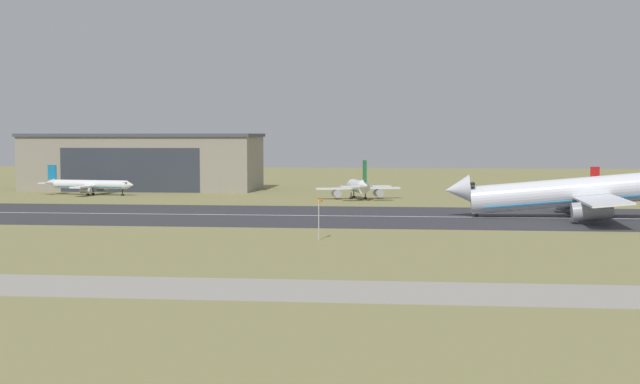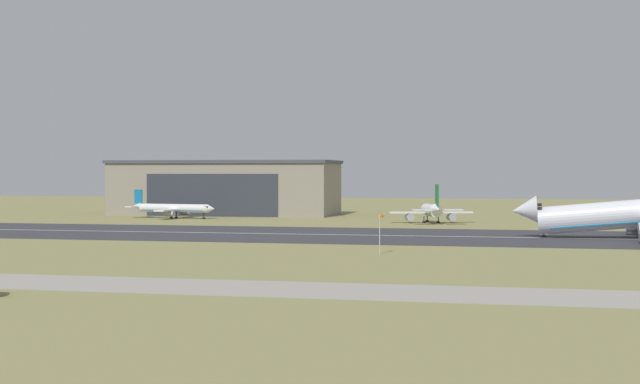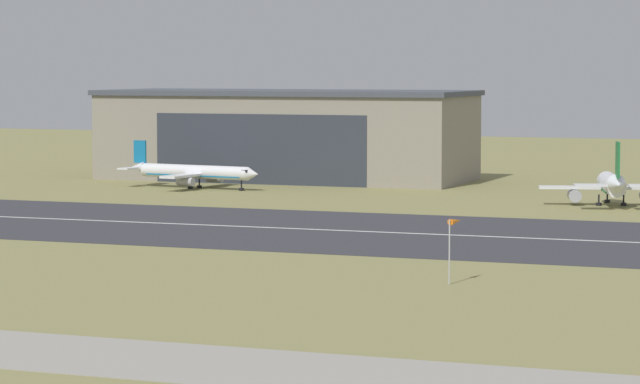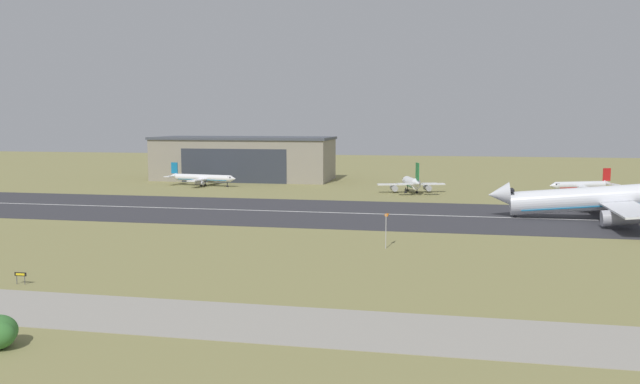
{
  "view_description": "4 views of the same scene",
  "coord_description": "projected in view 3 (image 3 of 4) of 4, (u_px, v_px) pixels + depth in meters",
  "views": [
    {
      "loc": [
        40.6,
        -56.6,
        15.65
      ],
      "look_at": [
        25.27,
        82.19,
        6.68
      ],
      "focal_mm": 50.0,
      "sensor_mm": 36.0,
      "label": 1
    },
    {
      "loc": [
        46.02,
        -60.86,
        12.61
      ],
      "look_at": [
        13.49,
        88.39,
        9.18
      ],
      "focal_mm": 50.0,
      "sensor_mm": 36.0,
      "label": 2
    },
    {
      "loc": [
        64.16,
        -60.67,
        20.17
      ],
      "look_at": [
        15.71,
        67.19,
        8.86
      ],
      "focal_mm": 85.0,
      "sensor_mm": 36.0,
      "label": 3
    },
    {
      "loc": [
        35.28,
        -31.95,
        21.9
      ],
      "look_at": [
        15.39,
        69.01,
        10.16
      ],
      "focal_mm": 35.0,
      "sensor_mm": 36.0,
      "label": 4
    }
  ],
  "objects": [
    {
      "name": "ground_plane",
      "position": [
        113.0,
        296.0,
        133.84
      ],
      "size": [
        621.72,
        621.72,
        0.0
      ],
      "primitive_type": "plane",
      "color": "olive"
    },
    {
      "name": "runway_strip",
      "position": [
        334.0,
        230.0,
        186.81
      ],
      "size": [
        381.72,
        45.39,
        0.06
      ],
      "primitive_type": "cube",
      "color": "#333338",
      "rests_on": "ground_plane"
    },
    {
      "name": "runway_centreline",
      "position": [
        334.0,
        230.0,
        186.81
      ],
      "size": [
        343.55,
        0.7,
        0.01
      ],
      "primitive_type": "cube",
      "color": "silver",
      "rests_on": "runway_strip"
    },
    {
      "name": "hangar_building",
      "position": [
        287.0,
        135.0,
        271.56
      ],
      "size": [
        66.12,
        26.32,
        16.02
      ],
      "color": "gray",
      "rests_on": "ground_plane"
    },
    {
      "name": "airplane_parked_west",
      "position": [
        194.0,
        172.0,
        251.42
      ],
      "size": [
        25.5,
        17.82,
        7.77
      ],
      "color": "white",
      "rests_on": "ground_plane"
    },
    {
      "name": "airplane_parked_east",
      "position": [
        611.0,
        185.0,
        219.98
      ],
      "size": [
        20.68,
        19.24,
        9.69
      ],
      "color": "white",
      "rests_on": "ground_plane"
    },
    {
      "name": "windsock_pole",
      "position": [
        455.0,
        225.0,
        141.22
      ],
      "size": [
        0.96,
        2.54,
        6.1
      ],
      "color": "#B7B7BC",
      "rests_on": "ground_plane"
    }
  ]
}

